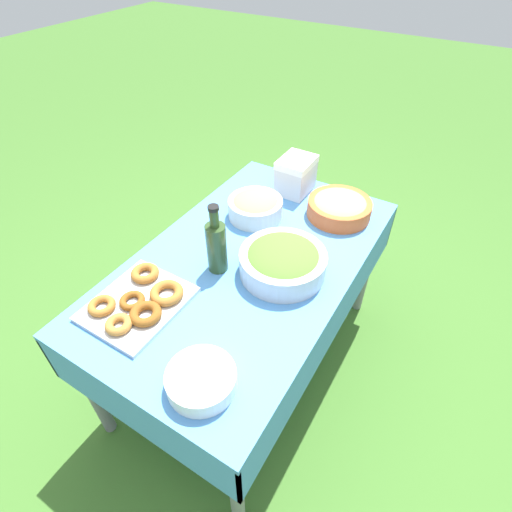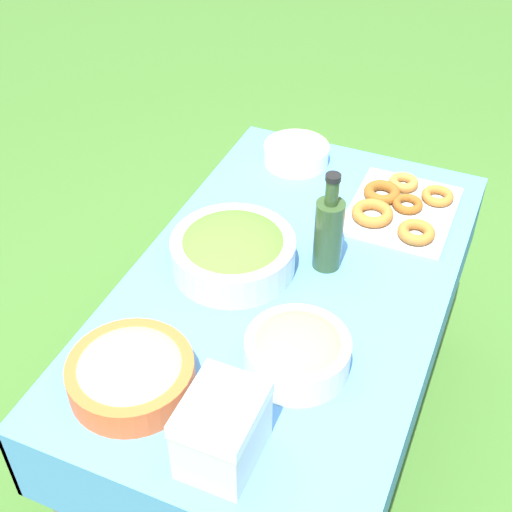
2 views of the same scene
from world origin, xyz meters
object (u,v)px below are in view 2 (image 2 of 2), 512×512
object	(u,v)px
plate_stack	(296,154)
bread_bowl	(297,351)
olive_oil_bottle	(329,231)
cooler_box	(222,430)
salad_bowl	(233,251)
donut_platter	(400,208)
pasta_bowl	(131,373)

from	to	relation	value
plate_stack	bread_bowl	bearing A→B (deg)	-159.20
olive_oil_bottle	cooler_box	distance (m)	0.64
bread_bowl	salad_bowl	bearing A→B (deg)	47.16
salad_bowl	donut_platter	world-z (taller)	salad_bowl
salad_bowl	bread_bowl	bearing A→B (deg)	-132.84
pasta_bowl	olive_oil_bottle	bearing A→B (deg)	-25.03
plate_stack	bread_bowl	distance (m)	0.86
bread_bowl	cooler_box	world-z (taller)	cooler_box
bread_bowl	donut_platter	bearing A→B (deg)	-6.08
donut_platter	olive_oil_bottle	size ratio (longest dim) A/B	1.23
donut_platter	olive_oil_bottle	world-z (taller)	olive_oil_bottle
donut_platter	plate_stack	distance (m)	0.40
bread_bowl	pasta_bowl	bearing A→B (deg)	122.25
cooler_box	salad_bowl	bearing A→B (deg)	22.46
donut_platter	cooler_box	bearing A→B (deg)	172.46
donut_platter	olive_oil_bottle	bearing A→B (deg)	157.54
plate_stack	olive_oil_bottle	bearing A→B (deg)	-150.12
olive_oil_bottle	bread_bowl	size ratio (longest dim) A/B	1.20
bread_bowl	cooler_box	xyz separation A→B (m)	(-0.28, 0.05, 0.03)
cooler_box	pasta_bowl	bearing A→B (deg)	72.72
salad_bowl	olive_oil_bottle	distance (m)	0.25
pasta_bowl	bread_bowl	xyz separation A→B (m)	(0.20, -0.32, 0.01)
salad_bowl	cooler_box	world-z (taller)	cooler_box
donut_platter	cooler_box	size ratio (longest dim) A/B	1.96
plate_stack	cooler_box	world-z (taller)	cooler_box
pasta_bowl	bread_bowl	world-z (taller)	bread_bowl
salad_bowl	donut_platter	xyz separation A→B (m)	(0.41, -0.35, -0.04)
donut_platter	olive_oil_bottle	xyz separation A→B (m)	(-0.30, 0.12, 0.09)
salad_bowl	plate_stack	bearing A→B (deg)	2.89
plate_stack	olive_oil_bottle	distance (m)	0.51
pasta_bowl	plate_stack	bearing A→B (deg)	-0.71
pasta_bowl	plate_stack	distance (m)	1.00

